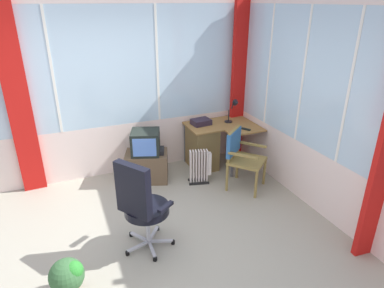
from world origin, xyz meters
TOP-DOWN VIEW (x-y plane):
  - ground at (0.00, 0.00)m, footprint 5.53×4.85m
  - north_window_panel at (0.00, 1.96)m, footprint 4.53×0.07m
  - east_window_panel at (2.30, -0.00)m, footprint 0.07×3.85m
  - curtain_north_left at (-1.25, 1.88)m, footprint 0.31×0.08m
  - curtain_corner at (2.17, 1.83)m, footprint 0.32×0.10m
  - desk at (1.41, 1.59)m, footprint 1.11×0.87m
  - desk_lamp at (1.94, 1.55)m, footprint 0.22×0.19m
  - tv_remote at (1.94, 1.17)m, footprint 0.12×0.15m
  - paper_tray at (1.39, 1.67)m, footprint 0.32×0.26m
  - wooden_armchair at (1.62, 0.79)m, footprint 0.68×0.68m
  - office_chair at (-0.08, -0.06)m, footprint 0.60×0.61m
  - tv_on_stand at (0.40, 1.50)m, footprint 0.75×0.63m
  - space_heater at (1.13, 1.10)m, footprint 0.37×0.24m
  - potted_plant at (-0.90, -0.43)m, footprint 0.33×0.33m

SIDE VIEW (x-z plane):
  - ground at x=0.00m, z-range -0.06..0.00m
  - potted_plant at x=-0.90m, z-range 0.03..0.44m
  - space_heater at x=1.13m, z-range 0.00..0.55m
  - tv_on_stand at x=0.40m, z-range -0.05..0.77m
  - desk at x=1.41m, z-range 0.02..0.76m
  - wooden_armchair at x=1.62m, z-range 0.12..1.02m
  - office_chair at x=-0.08m, z-range 0.07..1.19m
  - tv_remote at x=1.94m, z-range 0.73..0.75m
  - paper_tray at x=1.39m, z-range 0.73..0.82m
  - desk_lamp at x=1.94m, z-range 0.80..1.20m
  - curtain_north_left at x=-1.25m, z-range 0.00..2.66m
  - curtain_corner at x=2.17m, z-range 0.00..2.66m
  - north_window_panel at x=0.00m, z-range 0.00..2.76m
  - east_window_panel at x=2.30m, z-range 0.00..2.76m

